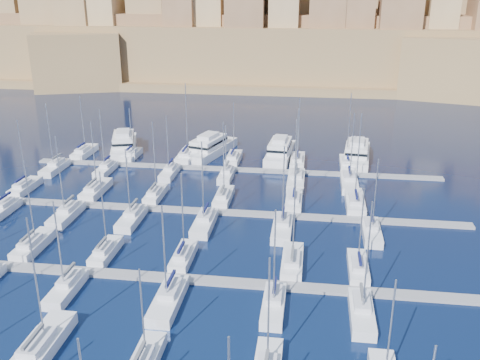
# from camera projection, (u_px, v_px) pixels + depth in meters

# --- Properties ---
(ground) EXTENTS (600.00, 600.00, 0.00)m
(ground) POSITION_uv_depth(u_px,v_px,m) (201.00, 239.00, 80.73)
(ground) COLOR black
(ground) RESTS_ON ground
(pontoon_mid_near) EXTENTS (84.00, 2.00, 0.40)m
(pontoon_mid_near) POSITION_uv_depth(u_px,v_px,m) (182.00, 279.00, 69.51)
(pontoon_mid_near) COLOR slate
(pontoon_mid_near) RESTS_ON ground
(pontoon_mid_far) EXTENTS (84.00, 2.00, 0.40)m
(pontoon_mid_far) POSITION_uv_depth(u_px,v_px,m) (213.00, 212.00, 89.95)
(pontoon_mid_far) COLOR slate
(pontoon_mid_far) RESTS_ON ground
(pontoon_far) EXTENTS (84.00, 2.00, 0.40)m
(pontoon_far) POSITION_uv_depth(u_px,v_px,m) (233.00, 169.00, 110.40)
(pontoon_far) COLOR slate
(pontoon_far) RESTS_ON ground
(sailboat_2) EXTENTS (3.12, 10.41, 15.33)m
(sailboat_2) POSITION_uv_depth(u_px,v_px,m) (42.00, 345.00, 55.94)
(sailboat_2) COLOR silver
(sailboat_2) RESTS_ON ground
(sailboat_13) EXTENTS (2.78, 9.27, 13.71)m
(sailboat_13) POSITION_uv_depth(u_px,v_px,m) (34.00, 245.00, 77.45)
(sailboat_13) COLOR silver
(sailboat_13) RESTS_ON ground
(sailboat_14) EXTENTS (2.42, 8.06, 12.84)m
(sailboat_14) POSITION_uv_depth(u_px,v_px,m) (106.00, 251.00, 75.47)
(sailboat_14) COLOR silver
(sailboat_14) RESTS_ON ground
(sailboat_15) EXTENTS (2.48, 8.27, 13.06)m
(sailboat_15) POSITION_uv_depth(u_px,v_px,m) (183.00, 256.00, 74.12)
(sailboat_15) COLOR silver
(sailboat_15) RESTS_ON ground
(sailboat_16) EXTENTS (2.79, 9.30, 13.66)m
(sailboat_16) POSITION_uv_depth(u_px,v_px,m) (292.00, 262.00, 72.66)
(sailboat_16) COLOR silver
(sailboat_16) RESTS_ON ground
(sailboat_17) EXTENTS (2.56, 8.53, 12.20)m
(sailboat_17) POSITION_uv_depth(u_px,v_px,m) (358.00, 268.00, 71.19)
(sailboat_17) COLOR silver
(sailboat_17) RESTS_ON ground
(sailboat_20) EXTENTS (2.46, 8.21, 12.91)m
(sailboat_20) POSITION_uv_depth(u_px,v_px,m) (67.00, 288.00, 66.41)
(sailboat_20) COLOR silver
(sailboat_20) RESTS_ON ground
(sailboat_21) EXTENTS (2.93, 9.77, 13.57)m
(sailboat_21) POSITION_uv_depth(u_px,v_px,m) (168.00, 299.00, 63.99)
(sailboat_21) COLOR silver
(sailboat_21) RESTS_ON ground
(sailboat_22) EXTENTS (2.56, 8.55, 13.47)m
(sailboat_22) POSITION_uv_depth(u_px,v_px,m) (274.00, 305.00, 62.94)
(sailboat_22) COLOR silver
(sailboat_22) RESTS_ON ground
(sailboat_23) EXTENTS (2.68, 8.92, 15.10)m
(sailboat_23) POSITION_uv_depth(u_px,v_px,m) (362.00, 312.00, 61.46)
(sailboat_23) COLOR silver
(sailboat_23) RESTS_ON ground
(sailboat_24) EXTENTS (2.64, 8.79, 13.71)m
(sailboat_24) POSITION_uv_depth(u_px,v_px,m) (25.00, 187.00, 99.36)
(sailboat_24) COLOR silver
(sailboat_24) RESTS_ON ground
(sailboat_25) EXTENTS (2.89, 9.65, 13.65)m
(sailboat_25) POSITION_uv_depth(u_px,v_px,m) (96.00, 190.00, 98.01)
(sailboat_25) COLOR silver
(sailboat_25) RESTS_ON ground
(sailboat_26) EXTENTS (2.49, 8.31, 14.25)m
(sailboat_26) POSITION_uv_depth(u_px,v_px,m) (156.00, 194.00, 95.93)
(sailboat_26) COLOR silver
(sailboat_26) RESTS_ON ground
(sailboat_27) EXTENTS (2.67, 8.89, 14.54)m
(sailboat_27) POSITION_uv_depth(u_px,v_px,m) (224.00, 197.00, 94.60)
(sailboat_27) COLOR silver
(sailboat_27) RESTS_ON ground
(sailboat_28) EXTENTS (2.76, 9.19, 15.48)m
(sailboat_28) POSITION_uv_depth(u_px,v_px,m) (294.00, 200.00, 93.14)
(sailboat_28) COLOR silver
(sailboat_28) RESTS_ON ground
(sailboat_29) EXTENTS (3.14, 10.46, 16.58)m
(sailboat_29) POSITION_uv_depth(u_px,v_px,m) (355.00, 202.00, 92.36)
(sailboat_29) COLOR silver
(sailboat_29) RESTS_ON ground
(sailboat_30) EXTENTS (2.58, 8.60, 13.21)m
(sailboat_30) POSITION_uv_depth(u_px,v_px,m) (3.00, 210.00, 89.42)
(sailboat_30) COLOR silver
(sailboat_30) RESTS_ON ground
(sailboat_31) EXTENTS (2.81, 9.35, 14.50)m
(sailboat_31) POSITION_uv_depth(u_px,v_px,m) (67.00, 214.00, 87.60)
(sailboat_31) COLOR silver
(sailboat_31) RESTS_ON ground
(sailboat_32) EXTENTS (2.75, 9.15, 12.80)m
(sailboat_32) POSITION_uv_depth(u_px,v_px,m) (132.00, 218.00, 86.27)
(sailboat_32) COLOR silver
(sailboat_32) RESTS_ON ground
(sailboat_33) EXTENTS (2.87, 9.57, 14.58)m
(sailboat_33) POSITION_uv_depth(u_px,v_px,m) (204.00, 223.00, 84.54)
(sailboat_33) COLOR silver
(sailboat_33) RESTS_ON ground
(sailboat_34) EXTENTS (2.95, 9.84, 14.39)m
(sailboat_34) POSITION_uv_depth(u_px,v_px,m) (282.00, 227.00, 82.83)
(sailboat_34) COLOR silver
(sailboat_34) RESTS_ON ground
(sailboat_35) EXTENTS (2.69, 8.95, 12.92)m
(sailboat_35) POSITION_uv_depth(u_px,v_px,m) (371.00, 232.00, 81.50)
(sailboat_35) COLOR silver
(sailboat_35) RESTS_ON ground
(sailboat_36) EXTENTS (2.84, 9.45, 13.67)m
(sailboat_36) POSITION_uv_depth(u_px,v_px,m) (84.00, 152.00, 119.85)
(sailboat_36) COLOR silver
(sailboat_36) RESTS_ON ground
(sailboat_37) EXTENTS (2.48, 8.27, 11.39)m
(sailboat_37) POSITION_uv_depth(u_px,v_px,m) (132.00, 155.00, 117.88)
(sailboat_37) COLOR silver
(sailboat_37) RESTS_ON ground
(sailboat_38) EXTENTS (3.23, 10.78, 16.86)m
(sailboat_38) POSITION_uv_depth(u_px,v_px,m) (187.00, 155.00, 117.44)
(sailboat_38) COLOR silver
(sailboat_38) RESTS_ON ground
(sailboat_39) EXTENTS (2.78, 9.27, 13.25)m
(sailboat_39) POSITION_uv_depth(u_px,v_px,m) (233.00, 159.00, 115.42)
(sailboat_39) COLOR silver
(sailboat_39) RESTS_ON ground
(sailboat_40) EXTENTS (2.91, 9.71, 14.44)m
(sailboat_40) POSITION_uv_depth(u_px,v_px,m) (297.00, 161.00, 113.85)
(sailboat_40) COLOR silver
(sailboat_40) RESTS_ON ground
(sailboat_41) EXTENTS (2.75, 9.17, 15.79)m
(sailboat_41) POSITION_uv_depth(u_px,v_px,m) (347.00, 163.00, 112.28)
(sailboat_41) COLOR silver
(sailboat_41) RESTS_ON ground
(sailboat_42) EXTENTS (2.73, 9.08, 14.52)m
(sailboat_42) POSITION_uv_depth(u_px,v_px,m) (55.00, 167.00, 109.80)
(sailboat_42) COLOR silver
(sailboat_42) RESTS_ON ground
(sailboat_43) EXTENTS (2.44, 8.13, 13.67)m
(sailboat_43) POSITION_uv_depth(u_px,v_px,m) (106.00, 169.00, 108.86)
(sailboat_43) COLOR silver
(sailboat_43) RESTS_ON ground
(sailboat_44) EXTENTS (2.50, 8.32, 12.65)m
(sailboat_44) POSITION_uv_depth(u_px,v_px,m) (170.00, 172.00, 107.06)
(sailboat_44) COLOR silver
(sailboat_44) RESTS_ON ground
(sailboat_45) EXTENTS (2.48, 8.28, 11.26)m
(sailboat_45) POSITION_uv_depth(u_px,v_px,m) (226.00, 175.00, 105.60)
(sailboat_45) COLOR silver
(sailboat_45) RESTS_ON ground
(sailboat_46) EXTENTS (3.15, 10.51, 15.21)m
(sailboat_46) POSITION_uv_depth(u_px,v_px,m) (296.00, 180.00, 102.80)
(sailboat_46) COLOR silver
(sailboat_46) RESTS_ON ground
(sailboat_47) EXTENTS (3.06, 10.21, 14.67)m
(sailboat_47) POSITION_uv_depth(u_px,v_px,m) (349.00, 182.00, 101.64)
(sailboat_47) COLOR silver
(sailboat_47) RESTS_ON ground
(motor_yacht_a) EXTENTS (10.16, 18.27, 5.25)m
(motor_yacht_a) POSITION_uv_depth(u_px,v_px,m) (124.00, 144.00, 122.52)
(motor_yacht_a) COLOR silver
(motor_yacht_a) RESTS_ON ground
(motor_yacht_b) EXTENTS (10.06, 18.46, 5.25)m
(motor_yacht_b) POSITION_uv_depth(u_px,v_px,m) (210.00, 147.00, 120.03)
(motor_yacht_b) COLOR silver
(motor_yacht_b) RESTS_ON ground
(motor_yacht_c) EXTENTS (6.16, 16.80, 5.25)m
(motor_yacht_c) POSITION_uv_depth(u_px,v_px,m) (280.00, 151.00, 117.44)
(motor_yacht_c) COLOR silver
(motor_yacht_c) RESTS_ON ground
(motor_yacht_d) EXTENTS (7.02, 17.95, 5.25)m
(motor_yacht_d) POSITION_uv_depth(u_px,v_px,m) (357.00, 153.00, 115.78)
(motor_yacht_d) COLOR silver
(motor_yacht_d) RESTS_ON ground
(fortified_city) EXTENTS (460.00, 108.95, 59.52)m
(fortified_city) POSITION_uv_depth(u_px,v_px,m) (277.00, 39.00, 219.94)
(fortified_city) COLOR brown
(fortified_city) RESTS_ON ground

